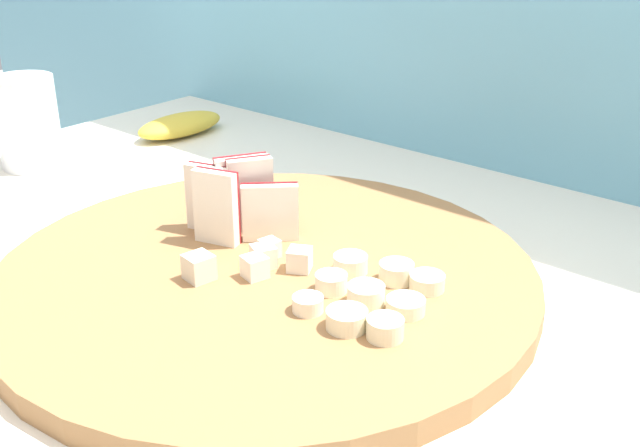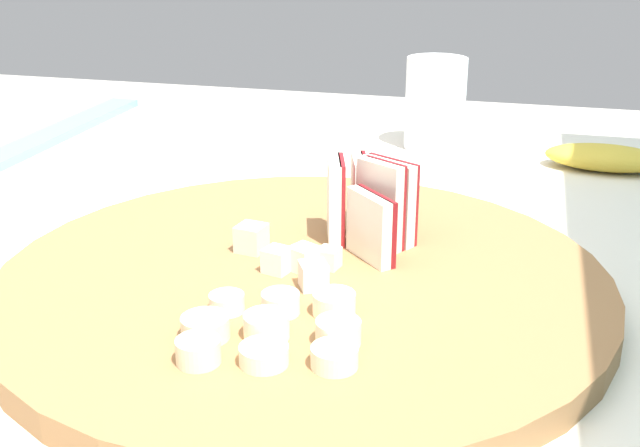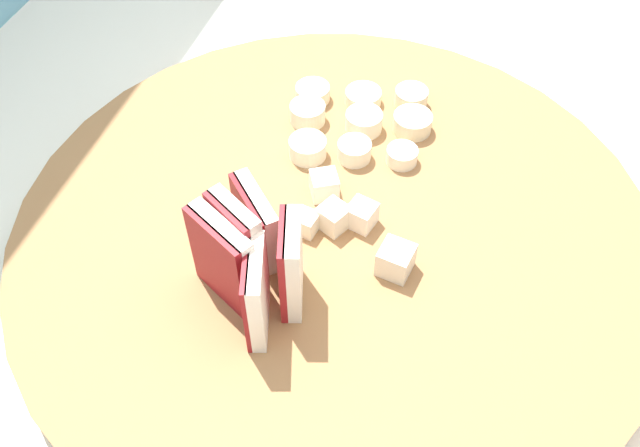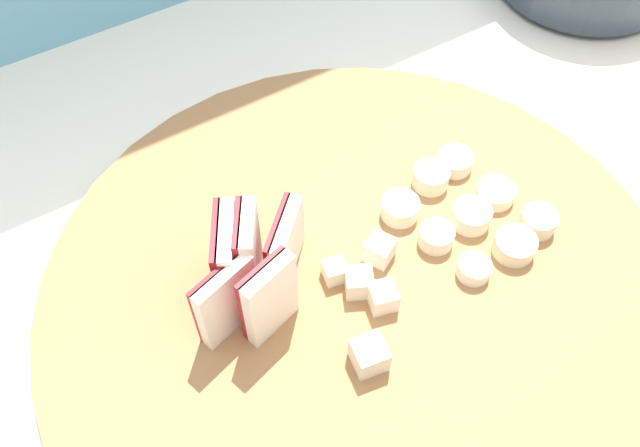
% 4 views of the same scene
% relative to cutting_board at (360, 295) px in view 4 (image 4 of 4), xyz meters
% --- Properties ---
extents(tile_backsplash, '(2.40, 0.04, 1.46)m').
position_rel_cutting_board_xyz_m(tile_backsplash, '(0.11, 0.39, -0.22)').
color(tile_backsplash, '#6BADC6').
rests_on(tile_backsplash, ground).
extents(cutting_board, '(0.44, 0.44, 0.02)m').
position_rel_cutting_board_xyz_m(cutting_board, '(0.00, 0.00, 0.00)').
color(cutting_board, olive).
rests_on(cutting_board, tiled_countertop).
extents(apple_wedge_fan, '(0.10, 0.08, 0.07)m').
position_rel_cutting_board_xyz_m(apple_wedge_fan, '(-0.06, 0.03, 0.04)').
color(apple_wedge_fan, maroon).
rests_on(apple_wedge_fan, cutting_board).
extents(apple_dice_pile, '(0.07, 0.09, 0.02)m').
position_rel_cutting_board_xyz_m(apple_dice_pile, '(-0.00, -0.01, 0.02)').
color(apple_dice_pile, '#EFE5CC').
rests_on(apple_dice_pile, cutting_board).
extents(banana_slice_rows, '(0.10, 0.11, 0.02)m').
position_rel_cutting_board_xyz_m(banana_slice_rows, '(0.10, 0.01, 0.02)').
color(banana_slice_rows, white).
rests_on(banana_slice_rows, cutting_board).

